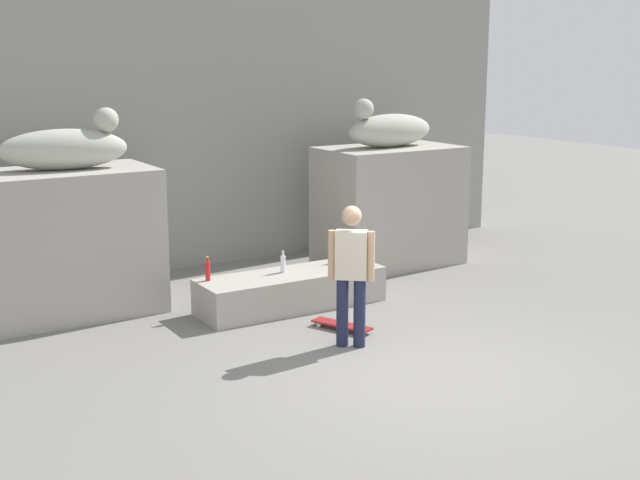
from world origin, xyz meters
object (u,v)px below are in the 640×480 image
at_px(statue_reclining_right, 389,129).
at_px(bottle_red, 208,271).
at_px(skater, 351,270).
at_px(bottle_orange, 337,256).
at_px(skateboard, 342,325).
at_px(bottle_brown, 348,254).
at_px(statue_reclining_left, 67,147).
at_px(bottle_clear, 283,263).

height_order(statue_reclining_right, bottle_red, statue_reclining_right).
relative_size(skater, bottle_orange, 6.60).
relative_size(skateboard, bottle_brown, 2.87).
distance_m(statue_reclining_left, statue_reclining_right, 5.05).
distance_m(skater, bottle_brown, 2.18).
bearing_deg(skateboard, statue_reclining_right, -68.24).
distance_m(statue_reclining_left, skateboard, 4.16).
bearing_deg(bottle_clear, skateboard, -83.76).
bearing_deg(statue_reclining_left, statue_reclining_right, 8.11).
relative_size(statue_reclining_left, skateboard, 2.04).
distance_m(skater, bottle_red, 2.17).
bearing_deg(skater, bottle_clear, -53.68).
xyz_separation_m(statue_reclining_right, bottle_red, (-3.63, -1.09, -1.57)).
bearing_deg(statue_reclining_left, skater, -44.00).
bearing_deg(skater, bottle_orange, -78.81).
height_order(statue_reclining_right, bottle_brown, statue_reclining_right).
bearing_deg(statue_reclining_left, bottle_orange, -10.93).
bearing_deg(bottle_red, bottle_orange, -2.05).
bearing_deg(bottle_brown, bottle_clear, -178.44).
distance_m(statue_reclining_left, bottle_brown, 4.03).
bearing_deg(bottle_orange, statue_reclining_right, 34.34).
height_order(statue_reclining_left, statue_reclining_right, same).
distance_m(statue_reclining_right, skateboard, 4.09).
bearing_deg(bottle_red, skater, -64.20).
xyz_separation_m(skater, bottle_red, (-0.94, 1.94, -0.31)).
distance_m(bottle_orange, bottle_clear, 0.91).
height_order(bottle_red, bottle_clear, bottle_red).
distance_m(skateboard, bottle_red, 1.89).
xyz_separation_m(statue_reclining_right, bottle_brown, (-1.54, -1.20, -1.59)).
bearing_deg(statue_reclining_right, bottle_clear, 20.63).
xyz_separation_m(statue_reclining_left, statue_reclining_right, (5.05, 0.00, 0.00)).
bearing_deg(statue_reclining_left, bottle_brown, -10.78).
bearing_deg(bottle_brown, statue_reclining_right, 37.88).
relative_size(statue_reclining_left, bottle_brown, 5.86).
xyz_separation_m(bottle_orange, bottle_clear, (-0.90, -0.07, 0.02)).
bearing_deg(bottle_clear, bottle_brown, 1.56).
distance_m(statue_reclining_left, bottle_clear, 3.16).
relative_size(skateboard, bottle_clear, 2.72).
distance_m(skateboard, bottle_clear, 1.36).
bearing_deg(bottle_orange, statue_reclining_left, 160.99).
bearing_deg(skater, bottle_red, -24.81).
xyz_separation_m(skateboard, bottle_orange, (0.77, 1.32, 0.51)).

